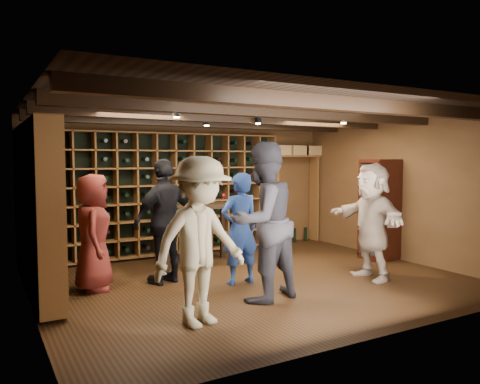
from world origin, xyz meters
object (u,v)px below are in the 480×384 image
man_blue_shirt (240,228)px  guest_beige (372,221)px  guest_red_floral (93,232)px  guest_woman_black (166,221)px  guest_khaki (200,241)px  man_grey_suit (263,222)px  display_cabinet (379,211)px  tasting_table (196,212)px

man_blue_shirt → guest_beige: guest_beige is taller
man_blue_shirt → guest_red_floral: man_blue_shirt is taller
guest_woman_black → guest_khaki: 1.83m
man_blue_shirt → man_grey_suit: (-0.13, -0.82, 0.20)m
man_grey_suit → guest_woman_black: (-0.78, 1.38, -0.11)m
display_cabinet → guest_beige: size_ratio=1.01×
guest_woman_black → guest_beige: bearing=139.1°
man_grey_suit → guest_red_floral: 2.33m
guest_woman_black → tasting_table: (0.89, 0.93, -0.01)m
display_cabinet → guest_khaki: 4.43m
display_cabinet → man_blue_shirt: display_cabinet is taller
man_blue_shirt → guest_woman_black: (-0.91, 0.55, 0.10)m
man_grey_suit → guest_red_floral: (-1.77, 1.49, -0.21)m
display_cabinet → man_grey_suit: man_grey_suit is taller
guest_red_floral → guest_beige: size_ratio=0.92×
man_grey_suit → guest_beige: bearing=170.0°
guest_woman_black → guest_beige: guest_woman_black is taller
guest_khaki → guest_beige: (3.04, 0.55, -0.04)m
man_blue_shirt → guest_red_floral: size_ratio=1.00×
guest_beige → display_cabinet: bearing=137.8°
guest_woman_black → tasting_table: guest_woman_black is taller
guest_red_floral → tasting_table: 2.05m
man_blue_shirt → tasting_table: 1.48m
display_cabinet → guest_khaki: (-4.18, -1.49, 0.05)m
display_cabinet → man_blue_shirt: 2.99m
display_cabinet → guest_red_floral: 4.90m
guest_woman_black → tasting_table: size_ratio=1.31×
guest_khaki → guest_woman_black: bearing=67.3°
man_grey_suit → guest_beige: size_ratio=1.15×
display_cabinet → guest_woman_black: size_ratio=0.98×
guest_khaki → tasting_table: 2.98m
guest_khaki → man_grey_suit: bearing=8.3°
display_cabinet → guest_woman_black: bearing=175.3°
tasting_table → guest_beige: bearing=-47.4°
man_blue_shirt → guest_khaki: 1.74m
guest_red_floral → guest_woman_black: guest_woman_black is taller
guest_khaki → guest_red_floral: bearing=96.4°
guest_red_floral → tasting_table: size_ratio=1.16×
man_blue_shirt → tasting_table: size_ratio=1.16×
guest_woman_black → guest_khaki: guest_khaki is taller
guest_red_floral → guest_khaki: size_ratio=0.87×
guest_khaki → tasting_table: size_ratio=1.33×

